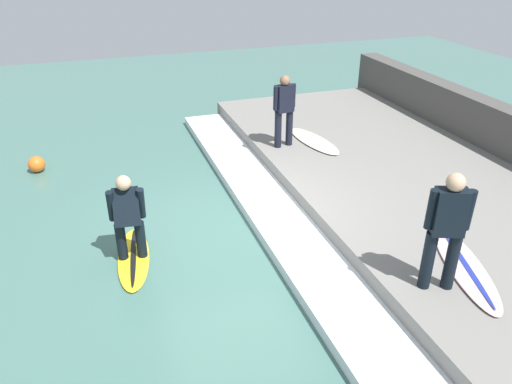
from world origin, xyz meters
TOP-DOWN VIEW (x-y plane):
  - ground_plane at (0.00, 0.00)m, footprint 28.00×28.00m
  - concrete_ledge at (3.43, 0.00)m, footprint 4.40×11.55m
  - wave_foam_crest at (0.75, 0.00)m, footprint 0.95×10.97m
  - surfboard_riding at (-1.72, -0.24)m, footprint 0.68×1.73m
  - surfer_riding at (-1.72, -0.24)m, footprint 0.53×0.48m
  - surfer_waiting_near at (1.84, -2.69)m, footprint 0.52×0.36m
  - surfboard_waiting_near at (2.47, -2.49)m, footprint 1.08×2.07m
  - surfer_waiting_far at (1.76, 2.35)m, footprint 0.51×0.29m
  - surfboard_waiting_far at (2.47, 2.33)m, footprint 0.76×1.79m
  - marker_buoy at (-3.23, 3.62)m, footprint 0.34×0.34m

SIDE VIEW (x-z plane):
  - ground_plane at x=0.00m, z-range 0.00..0.00m
  - surfboard_riding at x=-1.72m, z-range 0.00..0.06m
  - wave_foam_crest at x=0.75m, z-range 0.00..0.18m
  - marker_buoy at x=-3.23m, z-range 0.00..0.34m
  - concrete_ledge at x=3.43m, z-range 0.00..0.41m
  - surfboard_waiting_far at x=2.47m, z-range 0.41..0.47m
  - surfboard_waiting_near at x=2.47m, z-range 0.41..0.47m
  - surfer_riding at x=-1.72m, z-range 0.13..1.49m
  - surfer_waiting_far at x=1.76m, z-range 0.50..2.01m
  - surfer_waiting_near at x=1.84m, z-range 0.51..2.11m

